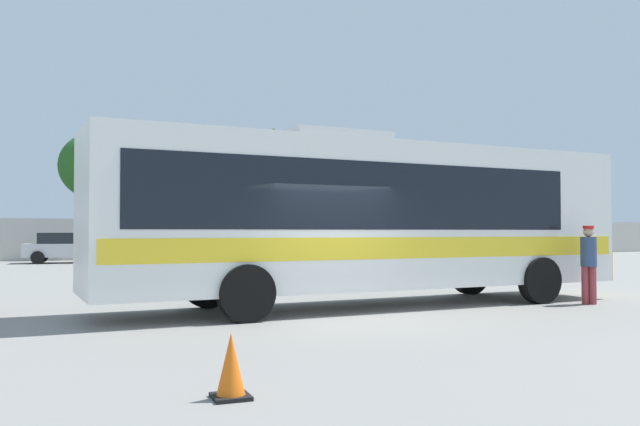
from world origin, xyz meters
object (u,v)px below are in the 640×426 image
object	(u,v)px
utility_pole_far	(274,189)
traffic_cone_on_apron	(231,367)
utility_pole_near	(291,199)
coach_bus_white_yellow	(365,215)
attendant_by_bus_door	(589,259)
roadside_tree_midleft	(102,166)
parked_car_second_silver	(65,247)

from	to	relation	value
utility_pole_far	traffic_cone_on_apron	size ratio (longest dim) A/B	13.34
utility_pole_near	utility_pole_far	world-z (taller)	utility_pole_far
coach_bus_white_yellow	attendant_by_bus_door	bearing A→B (deg)	-16.50
utility_pole_near	roadside_tree_midleft	world-z (taller)	roadside_tree_midleft
coach_bus_white_yellow	utility_pole_far	size ratio (longest dim) A/B	1.42
attendant_by_bus_door	utility_pole_near	xyz separation A→B (m)	(3.22, 29.78, 2.74)
parked_car_second_silver	utility_pole_far	world-z (taller)	utility_pole_far
attendant_by_bus_door	traffic_cone_on_apron	bearing A→B (deg)	-151.41
coach_bus_white_yellow	roadside_tree_midleft	size ratio (longest dim) A/B	1.58
attendant_by_bus_door	roadside_tree_midleft	bearing A→B (deg)	106.33
traffic_cone_on_apron	parked_car_second_silver	bearing A→B (deg)	92.73
utility_pole_far	traffic_cone_on_apron	distance (m)	37.92
parked_car_second_silver	utility_pole_near	bearing A→B (deg)	20.63
coach_bus_white_yellow	parked_car_second_silver	size ratio (longest dim) A/B	2.90
coach_bus_white_yellow	roadside_tree_midleft	xyz separation A→B (m)	(-3.94, 28.53, 3.55)
parked_car_second_silver	traffic_cone_on_apron	bearing A→B (deg)	-87.27
attendant_by_bus_door	parked_car_second_silver	world-z (taller)	attendant_by_bus_door
attendant_by_bus_door	utility_pole_far	size ratio (longest dim) A/B	0.20
utility_pole_near	attendant_by_bus_door	bearing A→B (deg)	-96.18
traffic_cone_on_apron	utility_pole_far	bearing A→B (deg)	71.95
attendant_by_bus_door	utility_pole_near	world-z (taller)	utility_pole_near
utility_pole_far	parked_car_second_silver	bearing A→B (deg)	-154.58
attendant_by_bus_door	utility_pole_near	size ratio (longest dim) A/B	0.25
roadside_tree_midleft	attendant_by_bus_door	bearing A→B (deg)	-73.67
roadside_tree_midleft	traffic_cone_on_apron	world-z (taller)	roadside_tree_midleft
utility_pole_near	traffic_cone_on_apron	distance (m)	37.27
parked_car_second_silver	utility_pole_far	size ratio (longest dim) A/B	0.49
coach_bus_white_yellow	attendant_by_bus_door	xyz separation A→B (m)	(4.84, -1.43, -0.99)
roadside_tree_midleft	utility_pole_far	bearing A→B (deg)	3.91
coach_bus_white_yellow	parked_car_second_silver	world-z (taller)	coach_bus_white_yellow
coach_bus_white_yellow	utility_pole_near	distance (m)	29.53
coach_bus_white_yellow	roadside_tree_midleft	bearing A→B (deg)	97.87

